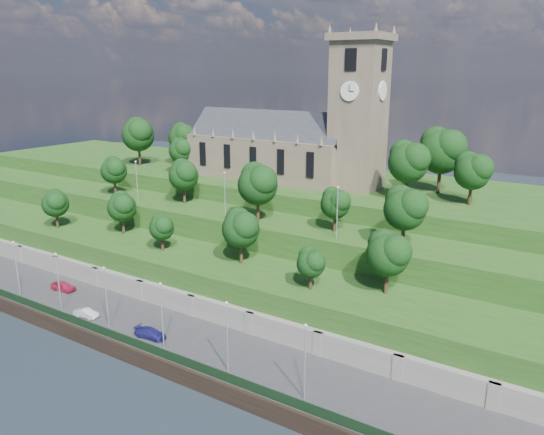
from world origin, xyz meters
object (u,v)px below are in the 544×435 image
Objects in this scene: church at (292,141)px; car_left at (63,286)px; car_right at (150,333)px; car_middle at (86,313)px.

car_left is (-18.51, -38.89, -19.81)m from church.
car_right is at bearing -84.65° from church.
car_right is at bearing -95.81° from car_middle.
car_middle is (-7.89, -43.09, -19.91)m from church.
car_left is at bearing 60.10° from car_middle.
church reaches higher than car_left.
car_left reaches higher than car_middle.
car_left is 0.96× the size of car_right.
car_middle is 0.84× the size of car_right.
church is at bearing -18.69° from car_middle.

